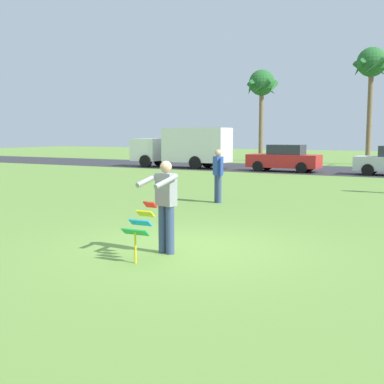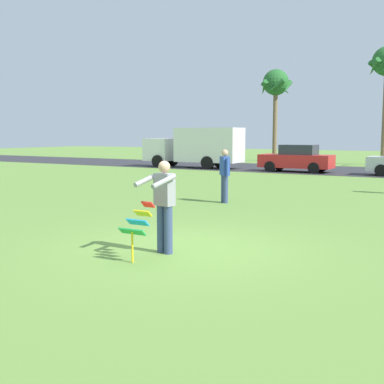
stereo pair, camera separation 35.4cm
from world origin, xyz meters
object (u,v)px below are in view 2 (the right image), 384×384
(kite_held, at_px, (138,224))
(palm_tree_left_near, at_px, (276,86))
(parked_truck_white_box, at_px, (198,146))
(parked_car_red, at_px, (297,159))
(person_walker_far, at_px, (225,174))
(person_kite_flyer, at_px, (164,203))

(kite_held, bearing_deg, palm_tree_left_near, 107.01)
(parked_truck_white_box, xyz_separation_m, parked_car_red, (6.70, 0.00, -0.64))
(parked_truck_white_box, distance_m, parked_car_red, 6.73)
(parked_car_red, bearing_deg, palm_tree_left_near, 117.41)
(parked_car_red, bearing_deg, person_walker_far, -80.81)
(palm_tree_left_near, relative_size, person_walker_far, 4.31)
(palm_tree_left_near, distance_m, person_walker_far, 25.87)
(kite_held, bearing_deg, parked_car_red, 101.34)
(parked_car_red, distance_m, person_walker_far, 13.92)
(person_kite_flyer, bearing_deg, kite_held, -98.29)
(parked_truck_white_box, height_order, palm_tree_left_near, palm_tree_left_near)
(person_walker_far, bearing_deg, person_kite_flyer, -72.47)
(parked_car_red, xyz_separation_m, person_walker_far, (2.22, -13.74, 0.16))
(person_kite_flyer, height_order, parked_car_red, person_kite_flyer)
(person_walker_far, bearing_deg, kite_held, -74.71)
(palm_tree_left_near, bearing_deg, person_kite_flyer, -72.47)
(parked_car_red, relative_size, palm_tree_left_near, 0.57)
(parked_truck_white_box, distance_m, palm_tree_left_near, 11.52)
(person_kite_flyer, height_order, person_walker_far, same)
(person_kite_flyer, height_order, kite_held, person_kite_flyer)
(person_kite_flyer, bearing_deg, palm_tree_left_near, 107.53)
(person_kite_flyer, distance_m, kite_held, 0.74)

